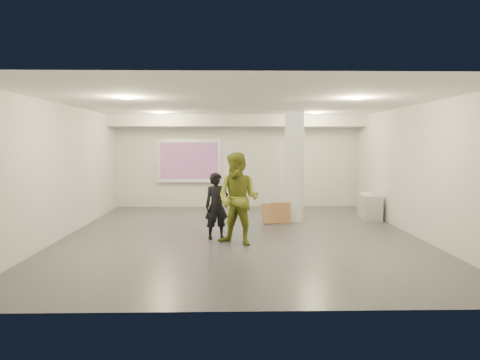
{
  "coord_description": "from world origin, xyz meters",
  "views": [
    {
      "loc": [
        -0.22,
        -9.75,
        2.13
      ],
      "look_at": [
        0.0,
        0.4,
        1.25
      ],
      "focal_mm": 32.0,
      "sensor_mm": 36.0,
      "label": 1
    }
  ],
  "objects_px": {
    "projection_screen": "(189,161)",
    "man": "(238,199)",
    "woman": "(217,206)",
    "credenza": "(369,206)",
    "column": "(294,166)"
  },
  "relations": [
    {
      "from": "projection_screen",
      "to": "man",
      "type": "xyz_separation_m",
      "value": [
        1.53,
        -5.37,
        -0.56
      ]
    },
    {
      "from": "projection_screen",
      "to": "woman",
      "type": "relative_size",
      "value": 1.42
    },
    {
      "from": "credenza",
      "to": "woman",
      "type": "distance_m",
      "value": 4.97
    },
    {
      "from": "man",
      "to": "column",
      "type": "bearing_deg",
      "value": 87.01
    },
    {
      "from": "projection_screen",
      "to": "column",
      "type": "bearing_deg",
      "value": -40.56
    },
    {
      "from": "credenza",
      "to": "woman",
      "type": "xyz_separation_m",
      "value": [
        -4.26,
        -2.54,
        0.4
      ]
    },
    {
      "from": "projection_screen",
      "to": "credenza",
      "type": "bearing_deg",
      "value": -23.05
    },
    {
      "from": "column",
      "to": "credenza",
      "type": "xyz_separation_m",
      "value": [
        2.22,
        0.39,
        -1.16
      ]
    },
    {
      "from": "projection_screen",
      "to": "woman",
      "type": "height_order",
      "value": "projection_screen"
    },
    {
      "from": "column",
      "to": "credenza",
      "type": "bearing_deg",
      "value": 9.95
    },
    {
      "from": "credenza",
      "to": "man",
      "type": "distance_m",
      "value": 4.94
    },
    {
      "from": "woman",
      "to": "man",
      "type": "bearing_deg",
      "value": -65.8
    },
    {
      "from": "column",
      "to": "man",
      "type": "height_order",
      "value": "column"
    },
    {
      "from": "credenza",
      "to": "woman",
      "type": "relative_size",
      "value": 0.79
    },
    {
      "from": "credenza",
      "to": "man",
      "type": "bearing_deg",
      "value": -134.66
    }
  ]
}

